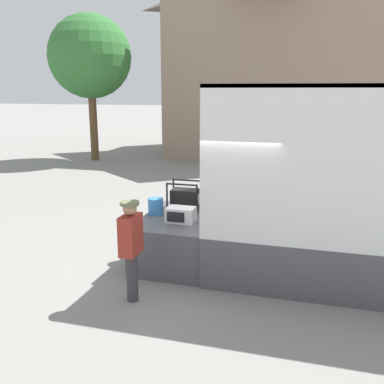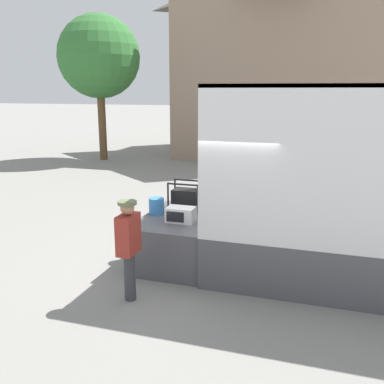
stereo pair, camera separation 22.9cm
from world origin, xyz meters
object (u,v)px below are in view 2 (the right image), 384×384
at_px(worker_person, 128,241).
at_px(street_tree, 99,57).
at_px(microwave, 181,215).
at_px(portable_generator, 187,199).
at_px(orange_bucket, 156,206).

xyz_separation_m(worker_person, street_tree, (-7.35, 12.45, 3.71)).
bearing_deg(microwave, portable_generator, 100.81).
bearing_deg(microwave, orange_bucket, 151.07).
height_order(portable_generator, orange_bucket, portable_generator).
xyz_separation_m(portable_generator, orange_bucket, (-0.46, -0.49, -0.06)).
relative_size(portable_generator, worker_person, 0.40).
bearing_deg(portable_generator, orange_bucket, -133.18).
bearing_deg(orange_bucket, worker_person, -81.49).
height_order(worker_person, street_tree, street_tree).
distance_m(worker_person, street_tree, 14.93).
bearing_deg(microwave, worker_person, -103.52).
distance_m(microwave, orange_bucket, 0.71).
xyz_separation_m(portable_generator, street_tree, (-7.55, 10.15, 3.59)).
bearing_deg(worker_person, street_tree, 120.57).
bearing_deg(worker_person, portable_generator, 85.23).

